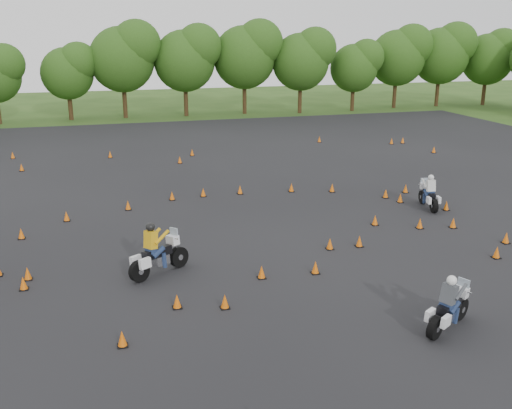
% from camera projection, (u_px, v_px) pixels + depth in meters
% --- Properties ---
extents(ground, '(140.00, 140.00, 0.00)m').
position_uv_depth(ground, '(285.00, 264.00, 21.66)').
color(ground, '#2D5119').
rests_on(ground, ground).
extents(asphalt_pad, '(62.00, 62.00, 0.00)m').
position_uv_depth(asphalt_pad, '(245.00, 217.00, 27.18)').
color(asphalt_pad, black).
rests_on(asphalt_pad, ground).
extents(treeline, '(87.38, 32.28, 10.21)m').
position_uv_depth(treeline, '(199.00, 75.00, 53.45)').
color(treeline, '#274B15').
rests_on(treeline, ground).
extents(traffic_cones, '(36.47, 33.37, 0.45)m').
position_uv_depth(traffic_cones, '(250.00, 215.00, 26.72)').
color(traffic_cones, '#DE5E09').
rests_on(traffic_cones, asphalt_pad).
extents(rider_grey, '(2.36, 1.79, 1.79)m').
position_uv_depth(rider_grey, '(449.00, 301.00, 16.71)').
color(rider_grey, '#414449').
rests_on(rider_grey, ground).
extents(rider_yellow, '(2.60, 2.02, 1.98)m').
position_uv_depth(rider_yellow, '(159.00, 249.00, 20.48)').
color(rider_yellow, gold).
rests_on(rider_yellow, ground).
extents(rider_white, '(1.14, 2.36, 1.75)m').
position_uv_depth(rider_white, '(429.00, 191.00, 28.30)').
color(rider_white, silver).
rests_on(rider_white, ground).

